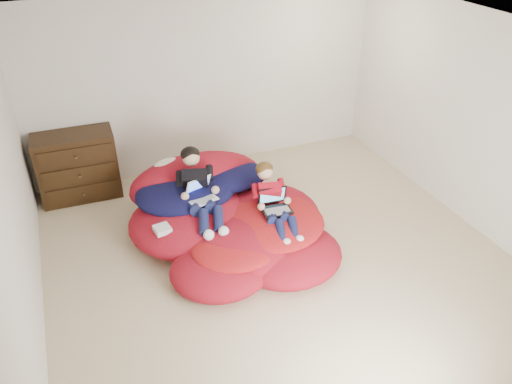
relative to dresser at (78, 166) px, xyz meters
name	(u,v)px	position (x,y,z in m)	size (l,w,h in m)	color
room_shell	(278,243)	(1.90, -2.23, -0.23)	(5.10, 5.10, 2.77)	#C2B08A
dresser	(78,166)	(0.00, 0.00, 0.00)	(1.02, 0.58, 0.91)	black
beanbag_pile	(229,220)	(1.52, -1.65, -0.19)	(2.28, 2.38, 0.85)	#AC1323
cream_pillow	(171,169)	(1.05, -0.85, 0.17)	(0.46, 0.29, 0.29)	white
older_boy	(198,186)	(1.24, -1.44, 0.22)	(0.39, 1.06, 0.67)	black
younger_boy	(273,198)	(1.98, -1.89, 0.14)	(0.34, 0.95, 0.61)	#B10F20
laptop_white	(201,193)	(1.24, -1.51, 0.17)	(0.36, 0.39, 0.22)	silver
laptop_black	(275,204)	(1.98, -1.95, 0.10)	(0.34, 0.31, 0.24)	black
power_adapter	(162,229)	(0.72, -1.76, -0.03)	(0.17, 0.17, 0.06)	silver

